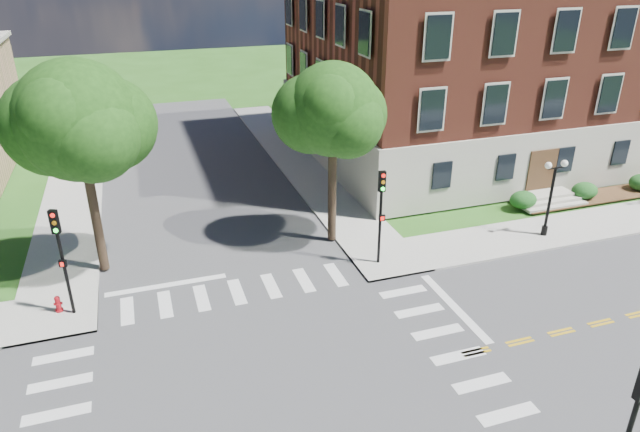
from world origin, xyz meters
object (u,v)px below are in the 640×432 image
object	(u,v)px
traffic_signal_nw	(60,249)
fire_hydrant	(58,304)
traffic_signal_ne	(381,206)
twin_lamp_west	(551,194)
traffic_signal_se	(633,421)

from	to	relation	value
traffic_signal_nw	fire_hydrant	xyz separation A→B (m)	(-0.59, 0.32, -2.72)
traffic_signal_nw	fire_hydrant	size ratio (longest dim) A/B	6.40
traffic_signal_ne	traffic_signal_nw	distance (m)	14.10
traffic_signal_ne	twin_lamp_west	distance (m)	9.81
traffic_signal_se	fire_hydrant	distance (m)	21.56
twin_lamp_west	traffic_signal_se	bearing A→B (deg)	-122.45
traffic_signal_se	twin_lamp_west	xyz separation A→B (m)	(9.23, 14.51, -0.66)
twin_lamp_west	fire_hydrant	size ratio (longest dim) A/B	5.64
traffic_signal_ne	fire_hydrant	distance (m)	14.95
traffic_signal_nw	fire_hydrant	bearing A→B (deg)	151.39
traffic_signal_nw	twin_lamp_west	xyz separation A→B (m)	(23.88, -0.16, -0.66)
traffic_signal_se	traffic_signal_nw	world-z (taller)	same
traffic_signal_se	traffic_signal_ne	distance (m)	14.58
traffic_signal_se	traffic_signal_ne	world-z (taller)	same
traffic_signal_ne	traffic_signal_nw	world-z (taller)	same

